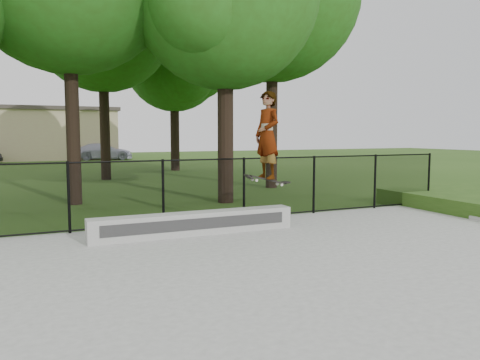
# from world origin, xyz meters

# --- Properties ---
(ground) EXTENTS (100.00, 100.00, 0.00)m
(ground) POSITION_xyz_m (0.00, 0.00, 0.00)
(ground) COLOR #2B4E16
(ground) RESTS_ON ground
(concrete_slab) EXTENTS (14.00, 12.00, 0.06)m
(concrete_slab) POSITION_xyz_m (0.00, 0.00, 0.03)
(concrete_slab) COLOR gray
(concrete_slab) RESTS_ON ground
(grind_ledge) EXTENTS (4.28, 0.40, 0.46)m
(grind_ledge) POSITION_xyz_m (0.34, 4.70, 0.29)
(grind_ledge) COLOR #B6B6B1
(grind_ledge) RESTS_ON concrete_slab
(car_c) EXTENTS (4.42, 2.20, 1.36)m
(car_c) POSITION_xyz_m (2.76, 35.25, 0.68)
(car_c) COLOR #B0AFC6
(car_c) RESTS_ON ground
(skater_airborne) EXTENTS (0.82, 0.75, 2.03)m
(skater_airborne) POSITION_xyz_m (1.88, 4.47, 2.07)
(skater_airborne) COLOR black
(skater_airborne) RESTS_ON ground
(chainlink_fence) EXTENTS (16.06, 0.06, 1.50)m
(chainlink_fence) POSITION_xyz_m (0.00, 5.90, 0.81)
(chainlink_fence) COLOR black
(chainlink_fence) RESTS_ON concrete_slab
(tree_row) EXTENTS (17.54, 18.61, 10.86)m
(tree_row) POSITION_xyz_m (1.59, 13.58, 6.83)
(tree_row) COLOR black
(tree_row) RESTS_ON ground
(distant_building) EXTENTS (12.40, 6.40, 4.30)m
(distant_building) POSITION_xyz_m (-2.00, 38.00, 2.16)
(distant_building) COLOR #BDB284
(distant_building) RESTS_ON ground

